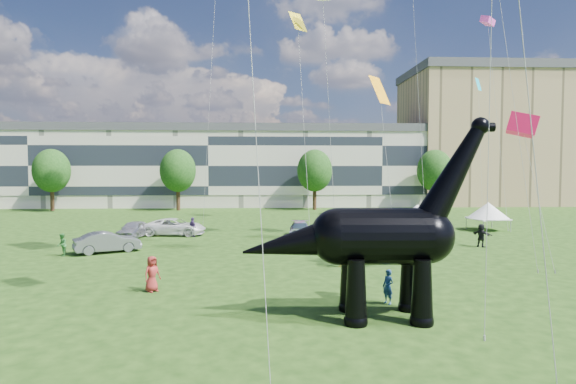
{
  "coord_description": "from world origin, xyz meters",
  "views": [
    {
      "loc": [
        0.65,
        -17.68,
        6.35
      ],
      "look_at": [
        1.89,
        8.0,
        5.0
      ],
      "focal_mm": 30.0,
      "sensor_mm": 36.0,
      "label": 1
    }
  ],
  "objects": [
    {
      "name": "ground",
      "position": [
        0.0,
        0.0,
        0.0
      ],
      "size": [
        220.0,
        220.0,
        0.0
      ],
      "primitive_type": "plane",
      "color": "#16330C",
      "rests_on": "ground"
    },
    {
      "name": "terrace_row",
      "position": [
        -8.0,
        62.0,
        6.0
      ],
      "size": [
        78.0,
        11.0,
        12.0
      ],
      "primitive_type": "cube",
      "color": "beige",
      "rests_on": "ground"
    },
    {
      "name": "apartment_block",
      "position": [
        40.0,
        65.0,
        11.0
      ],
      "size": [
        28.0,
        18.0,
        22.0
      ],
      "primitive_type": "cube",
      "color": "tan",
      "rests_on": "ground"
    },
    {
      "name": "tree_far_left",
      "position": [
        -30.0,
        53.0,
        6.29
      ],
      "size": [
        5.2,
        5.2,
        9.44
      ],
      "color": "#382314",
      "rests_on": "ground"
    },
    {
      "name": "tree_mid_left",
      "position": [
        -12.0,
        53.0,
        6.29
      ],
      "size": [
        5.2,
        5.2,
        9.44
      ],
      "color": "#382314",
      "rests_on": "ground"
    },
    {
      "name": "tree_mid_right",
      "position": [
        8.0,
        53.0,
        6.29
      ],
      "size": [
        5.2,
        5.2,
        9.44
      ],
      "color": "#382314",
      "rests_on": "ground"
    },
    {
      "name": "tree_far_right",
      "position": [
        26.0,
        53.0,
        6.29
      ],
      "size": [
        5.2,
        5.2,
        9.44
      ],
      "color": "#382314",
      "rests_on": "ground"
    },
    {
      "name": "dinosaur_sculpture",
      "position": [
        5.18,
        2.11,
        3.3
      ],
      "size": [
        10.67,
        3.02,
        8.73
      ],
      "rotation": [
        0.0,
        0.0,
        -0.04
      ],
      "color": "black",
      "rests_on": "ground"
    },
    {
      "name": "car_silver",
      "position": [
        -11.07,
        25.52,
        0.77
      ],
      "size": [
        2.41,
        4.71,
        1.54
      ],
      "primitive_type": "imported",
      "rotation": [
        0.0,
        0.0,
        -0.14
      ],
      "color": "silver",
      "rests_on": "ground"
    },
    {
      "name": "car_grey",
      "position": [
        -11.03,
        18.27,
        0.77
      ],
      "size": [
        4.92,
        3.65,
        1.55
      ],
      "primitive_type": "imported",
      "rotation": [
        0.0,
        0.0,
        2.06
      ],
      "color": "slate",
      "rests_on": "ground"
    },
    {
      "name": "car_white",
      "position": [
        -7.72,
        27.11,
        0.79
      ],
      "size": [
        5.9,
        3.19,
        1.57
      ],
      "primitive_type": "imported",
      "rotation": [
        0.0,
        0.0,
        1.47
      ],
      "color": "white",
      "rests_on": "ground"
    },
    {
      "name": "car_dark",
      "position": [
        3.81,
        25.45,
        0.67
      ],
      "size": [
        2.22,
        4.77,
        1.35
      ],
      "primitive_type": "imported",
      "rotation": [
        0.0,
        0.0,
        -0.07
      ],
      "color": "#595960",
      "rests_on": "ground"
    },
    {
      "name": "gazebo_near",
      "position": [
        16.57,
        31.64,
        1.7
      ],
      "size": [
        4.52,
        4.52,
        2.42
      ],
      "rotation": [
        0.0,
        0.0,
        -0.39
      ],
      "color": "white",
      "rests_on": "ground"
    },
    {
      "name": "gazebo_far",
      "position": [
        22.94,
        29.14,
        1.97
      ],
      "size": [
        4.6,
        4.6,
        2.8
      ],
      "rotation": [
        0.0,
        0.0,
        0.16
      ],
      "color": "white",
      "rests_on": "ground"
    },
    {
      "name": "visitors",
      "position": [
        2.11,
        16.79,
        0.89
      ],
      "size": [
        43.27,
        32.53,
        1.85
      ],
      "color": "maroon",
      "rests_on": "ground"
    },
    {
      "name": "kites",
      "position": [
        13.58,
        14.47,
        15.13
      ],
      "size": [
        53.51,
        49.31,
        30.93
      ],
      "color": "#FA104F",
      "rests_on": "ground"
    }
  ]
}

